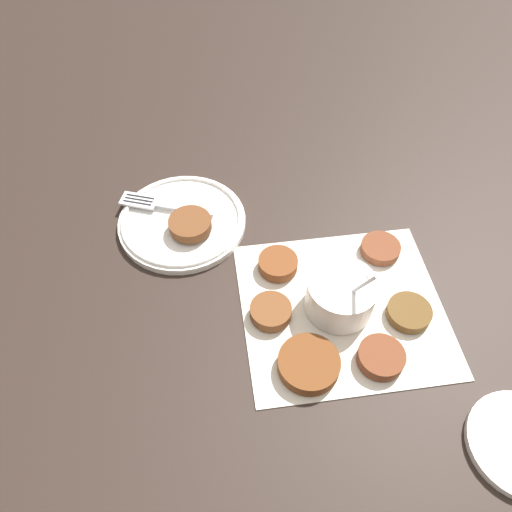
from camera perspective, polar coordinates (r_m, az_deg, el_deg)
ground_plane at (r=0.73m, az=9.35°, el=-4.90°), size 4.00×4.00×0.00m
napkin at (r=0.72m, az=9.54°, el=-5.93°), size 0.32×0.30×0.00m
sauce_bowl at (r=0.70m, az=9.68°, el=-4.53°), size 0.10×0.10×0.11m
fritter_0 at (r=0.68m, az=14.09°, el=-11.17°), size 0.06×0.06×0.02m
fritter_1 at (r=0.74m, az=2.52°, el=-0.89°), size 0.06×0.06×0.02m
fritter_2 at (r=0.73m, az=17.08°, el=-6.18°), size 0.06×0.06×0.01m
fritter_3 at (r=0.66m, az=6.04°, el=-12.17°), size 0.08×0.08×0.02m
fritter_4 at (r=0.69m, az=1.79°, el=-6.61°), size 0.06×0.06×0.02m
fritter_5 at (r=0.79m, az=14.03°, el=0.86°), size 0.06×0.06×0.01m
serving_plate at (r=0.81m, az=-8.45°, el=3.99°), size 0.20×0.20×0.02m
fritter_on_plate at (r=0.78m, az=-7.55°, el=3.63°), size 0.07×0.07×0.02m
fork at (r=0.83m, az=-11.25°, el=5.89°), size 0.15×0.09×0.00m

